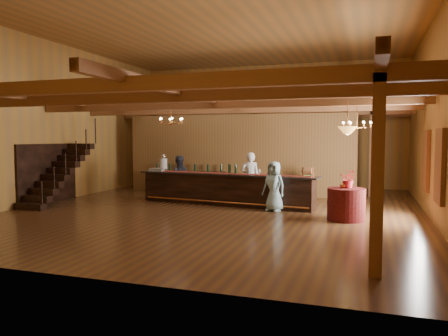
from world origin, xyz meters
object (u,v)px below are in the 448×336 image
(staff_second, at_px, (179,178))
(backbar_shelf, at_px, (189,182))
(round_table, at_px, (346,204))
(floor_plant, at_px, (304,184))
(bartender, at_px, (250,177))
(tasting_bar, at_px, (225,189))
(chandelier_right, at_px, (357,124))
(beverage_dispenser, at_px, (163,163))
(chandelier_left, at_px, (171,121))
(raffle_drum, at_px, (308,171))
(pendant_lamp, at_px, (348,130))
(guest, at_px, (274,186))

(staff_second, bearing_deg, backbar_shelf, -99.68)
(round_table, distance_m, floor_plant, 3.91)
(bartender, height_order, floor_plant, bartender)
(tasting_bar, height_order, chandelier_right, chandelier_right)
(tasting_bar, height_order, backbar_shelf, tasting_bar)
(beverage_dispenser, distance_m, staff_second, 0.76)
(tasting_bar, relative_size, chandelier_left, 7.81)
(beverage_dispenser, distance_m, bartender, 3.11)
(beverage_dispenser, height_order, raffle_drum, beverage_dispenser)
(raffle_drum, relative_size, round_table, 0.34)
(beverage_dispenser, xyz_separation_m, pendant_lamp, (6.31, -1.89, 1.08))
(backbar_shelf, bearing_deg, chandelier_left, -81.80)
(backbar_shelf, distance_m, chandelier_left, 3.89)
(pendant_lamp, bearing_deg, chandelier_right, 81.82)
(tasting_bar, xyz_separation_m, pendant_lamp, (3.90, -1.52, 1.88))
(round_table, relative_size, pendant_lamp, 1.11)
(staff_second, bearing_deg, chandelier_left, 82.18)
(guest, distance_m, floor_plant, 2.80)
(tasting_bar, height_order, round_table, tasting_bar)
(backbar_shelf, relative_size, chandelier_left, 3.92)
(backbar_shelf, bearing_deg, raffle_drum, -33.79)
(tasting_bar, relative_size, chandelier_right, 7.81)
(tasting_bar, bearing_deg, chandelier_left, -152.40)
(round_table, distance_m, chandelier_right, 2.56)
(round_table, distance_m, bartender, 4.05)
(pendant_lamp, distance_m, staff_second, 6.45)
(bartender, bearing_deg, staff_second, -6.95)
(backbar_shelf, distance_m, round_table, 7.39)
(backbar_shelf, bearing_deg, guest, -42.02)
(chandelier_left, distance_m, staff_second, 2.36)
(beverage_dispenser, bearing_deg, raffle_drum, -8.41)
(bartender, xyz_separation_m, guest, (1.14, -1.54, -0.11))
(raffle_drum, bearing_deg, tasting_bar, 171.68)
(round_table, bearing_deg, bartender, 144.29)
(beverage_dispenser, bearing_deg, pendant_lamp, -16.63)
(chandelier_right, distance_m, floor_plant, 3.49)
(chandelier_left, height_order, pendant_lamp, same)
(raffle_drum, height_order, chandelier_left, chandelier_left)
(tasting_bar, xyz_separation_m, chandelier_right, (4.10, -0.16, 2.07))
(staff_second, relative_size, guest, 1.04)
(beverage_dispenser, relative_size, chandelier_left, 0.75)
(staff_second, bearing_deg, guest, 138.40)
(backbar_shelf, height_order, guest, guest)
(chandelier_right, bearing_deg, backbar_shelf, 157.99)
(chandelier_right, bearing_deg, bartender, 164.05)
(bartender, bearing_deg, round_table, 133.22)
(beverage_dispenser, height_order, guest, beverage_dispenser)
(round_table, height_order, chandelier_left, chandelier_left)
(chandelier_left, bearing_deg, round_table, -9.38)
(tasting_bar, bearing_deg, round_table, -14.00)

